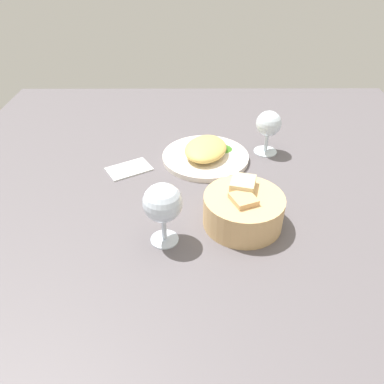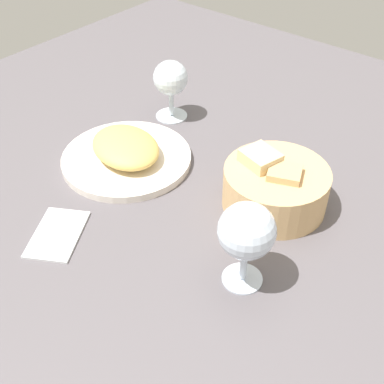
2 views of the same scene
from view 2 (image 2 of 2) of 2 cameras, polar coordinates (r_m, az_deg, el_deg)
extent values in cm
cube|color=#595358|center=(84.51, 0.02, -1.03)|extent=(140.00, 140.00, 2.00)
cylinder|color=silver|center=(91.72, -7.56, 3.71)|extent=(23.42, 23.42, 1.40)
ellipsoid|color=#DEB65B|center=(90.21, -7.70, 5.05)|extent=(17.21, 14.72, 3.84)
cone|color=#458C28|center=(95.79, -6.78, 6.66)|extent=(5.06, 5.06, 1.71)
cylinder|color=tan|center=(81.25, 9.46, 0.45)|extent=(16.83, 16.83, 6.91)
cube|color=tan|center=(79.09, 10.35, 1.06)|extent=(6.36, 6.09, 5.01)
cube|color=beige|center=(80.76, 7.70, 2.89)|extent=(6.59, 6.20, 5.51)
cylinder|color=silver|center=(71.32, 5.74, -9.71)|extent=(5.73, 5.73, 0.60)
cylinder|color=silver|center=(69.20, 5.89, -8.19)|extent=(1.00, 1.00, 5.04)
sphere|color=silver|center=(64.61, 6.26, -4.41)|extent=(7.73, 7.73, 7.73)
cylinder|color=silver|center=(104.51, -2.33, 8.74)|extent=(6.44, 6.44, 0.60)
cylinder|color=silver|center=(103.17, -2.37, 9.99)|extent=(1.00, 1.00, 4.67)
sphere|color=silver|center=(100.41, -2.46, 12.85)|extent=(6.90, 6.90, 6.90)
cube|color=silver|center=(79.58, -15.09, -4.55)|extent=(11.62, 13.03, 0.80)
camera|label=1|loc=(0.56, 77.34, 7.57)|focal=35.12mm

